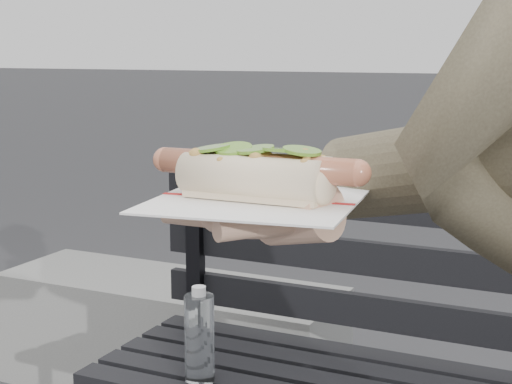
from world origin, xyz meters
TOP-DOWN VIEW (x-y plane):
  - park_bench at (0.06, 0.93)m, footprint 1.50×0.44m
  - concrete_block at (-1.00, 1.56)m, footprint 1.20×0.40m
  - held_hotdog at (0.27, 0.08)m, footprint 0.64×0.30m

SIDE VIEW (x-z plane):
  - concrete_block at x=-1.00m, z-range 0.00..0.40m
  - park_bench at x=0.06m, z-range 0.08..0.96m
  - held_hotdog at x=0.27m, z-range 0.98..1.18m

